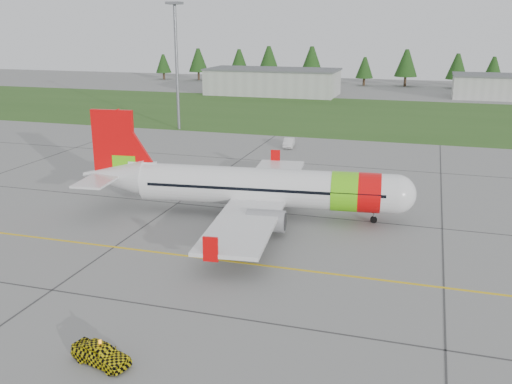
% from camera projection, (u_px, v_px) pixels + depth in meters
% --- Properties ---
extents(ground, '(320.00, 320.00, 0.00)m').
position_uv_depth(ground, '(269.00, 323.00, 33.74)').
color(ground, gray).
rests_on(ground, ground).
extents(aircraft, '(31.14, 28.85, 9.44)m').
position_uv_depth(aircraft, '(257.00, 187.00, 51.96)').
color(aircraft, silver).
rests_on(aircraft, ground).
extents(follow_me_car, '(1.48, 1.63, 3.44)m').
position_uv_depth(follow_me_car, '(99.00, 334.00, 29.30)').
color(follow_me_car, yellow).
rests_on(follow_me_car, ground).
extents(service_van, '(1.56, 1.49, 4.00)m').
position_uv_depth(service_van, '(289.00, 133.00, 81.43)').
color(service_van, silver).
rests_on(service_van, ground).
extents(grass_strip, '(320.00, 50.00, 0.03)m').
position_uv_depth(grass_strip, '(385.00, 116.00, 108.95)').
color(grass_strip, '#30561E').
rests_on(grass_strip, ground).
extents(taxi_guideline, '(120.00, 0.25, 0.02)m').
position_uv_depth(taxi_guideline, '(299.00, 270.00, 41.08)').
color(taxi_guideline, gold).
rests_on(taxi_guideline, ground).
extents(hangar_west, '(32.00, 14.00, 6.00)m').
position_uv_depth(hangar_west, '(273.00, 82.00, 142.18)').
color(hangar_west, '#A8A8A3').
rests_on(hangar_west, ground).
extents(hangar_east, '(24.00, 12.00, 5.20)m').
position_uv_depth(hangar_east, '(506.00, 88.00, 134.25)').
color(hangar_east, '#A8A8A3').
rests_on(hangar_east, ground).
extents(floodlight_mast, '(0.50, 0.50, 20.00)m').
position_uv_depth(floodlight_mast, '(177.00, 69.00, 93.06)').
color(floodlight_mast, slate).
rests_on(floodlight_mast, ground).
extents(treeline, '(160.00, 8.00, 10.00)m').
position_uv_depth(treeline, '(403.00, 69.00, 158.91)').
color(treeline, '#1C3F14').
rests_on(treeline, ground).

